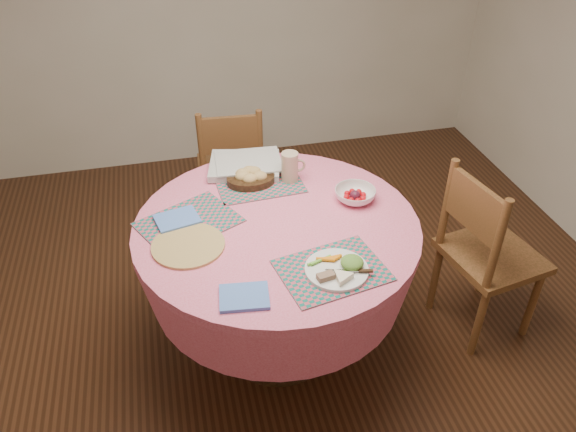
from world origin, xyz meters
The scene contains 15 objects.
ground centered at (0.00, 0.00, 0.00)m, with size 4.00×4.00×0.00m, color #331C0F.
dining_table centered at (0.00, 0.00, 0.56)m, with size 1.24×1.24×0.75m.
chair_right centered at (1.00, -0.10, 0.48)m, with size 0.48×0.49×0.92m.
chair_back centered at (-0.06, 1.02, 0.45)m, with size 0.43×0.41×0.87m.
placemat_front centered at (0.14, -0.35, 0.75)m, with size 0.40×0.30×0.01m, color #12685E.
placemat_left centered at (-0.37, 0.09, 0.75)m, with size 0.40×0.30×0.01m, color #12685E.
placemat_back centered at (-0.01, 0.34, 0.75)m, with size 0.40×0.30×0.01m, color #12685E.
wicker_trivet centered at (-0.39, -0.07, 0.76)m, with size 0.30×0.30×0.01m, color #A97E49.
napkin_near centered at (-0.21, -0.42, 0.76)m, with size 0.18×0.14×0.01m, color #527CD4.
napkin_far centered at (-0.42, 0.11, 0.76)m, with size 0.18×0.14×0.01m, color #527CD4.
dinner_plate centered at (0.16, -0.37, 0.77)m, with size 0.25×0.25×0.05m.
bread_bowl centered at (-0.05, 0.34, 0.79)m, with size 0.23×0.23×0.08m.
latte_mug centered at (0.14, 0.32, 0.83)m, with size 0.12×0.08×0.14m.
fruit_bowl centered at (0.38, 0.09, 0.78)m, with size 0.21×0.21×0.06m.
newspaper_stack centered at (-0.05, 0.48, 0.78)m, with size 0.39×0.34×0.04m.
Camera 1 is at (-0.40, -1.90, 2.18)m, focal length 35.00 mm.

